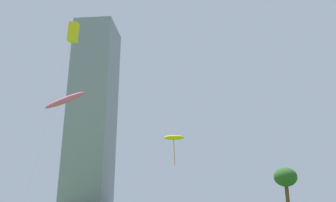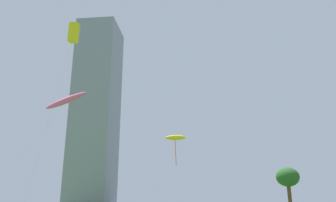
# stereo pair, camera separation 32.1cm
# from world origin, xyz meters

# --- Properties ---
(kite_flying_0) EXTENTS (3.99, 1.06, 20.24)m
(kite_flying_0) POSITION_xyz_m (-8.61, 11.32, 19.11)
(kite_flying_0) COLOR silver
(kite_flying_0) RESTS_ON ground
(kite_flying_1) EXTENTS (6.36, 2.38, 11.42)m
(kite_flying_1) POSITION_xyz_m (-0.21, 28.41, 10.92)
(kite_flying_1) COLOR silver
(kite_flying_1) RESTS_ON ground
(kite_flying_3) EXTENTS (8.08, 6.73, 14.54)m
(kite_flying_3) POSITION_xyz_m (-10.99, 15.88, 13.22)
(kite_flying_3) COLOR silver
(kite_flying_3) RESTS_ON ground
(park_tree_0) EXTENTS (3.71, 3.71, 7.68)m
(park_tree_0) POSITION_xyz_m (16.66, 39.88, 5.99)
(park_tree_0) COLOR brown
(park_tree_0) RESTS_ON ground
(distant_highrise_0) EXTENTS (21.08, 24.07, 94.49)m
(distant_highrise_0) POSITION_xyz_m (-55.95, 139.11, 47.24)
(distant_highrise_0) COLOR gray
(distant_highrise_0) RESTS_ON ground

